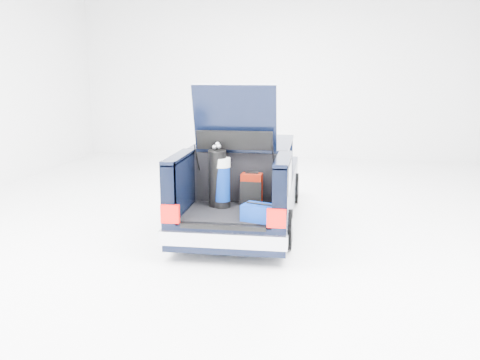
% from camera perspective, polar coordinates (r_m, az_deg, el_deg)
% --- Properties ---
extents(ground, '(14.00, 14.00, 0.00)m').
position_cam_1_polar(ground, '(9.21, 0.45, -4.65)').
color(ground, white).
rests_on(ground, ground).
extents(car, '(1.87, 4.65, 2.47)m').
position_cam_1_polar(car, '(9.14, 0.55, -0.42)').
color(car, black).
rests_on(car, ground).
extents(red_suitcase, '(0.33, 0.22, 0.53)m').
position_cam_1_polar(red_suitcase, '(7.91, 1.32, -1.08)').
color(red_suitcase, '#630E03').
rests_on(red_suitcase, car).
extents(black_golf_bag, '(0.36, 0.40, 0.99)m').
position_cam_1_polar(black_golf_bag, '(7.81, -2.56, 0.22)').
color(black_golf_bag, black).
rests_on(black_golf_bag, car).
extents(blue_golf_bag, '(0.31, 0.31, 0.87)m').
position_cam_1_polar(blue_golf_bag, '(7.78, -2.03, -0.23)').
color(blue_golf_bag, black).
rests_on(blue_golf_bag, car).
extents(blue_duffel, '(0.56, 0.45, 0.25)m').
position_cam_1_polar(blue_duffel, '(7.14, 2.29, -3.68)').
color(blue_duffel, navy).
rests_on(blue_duffel, car).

